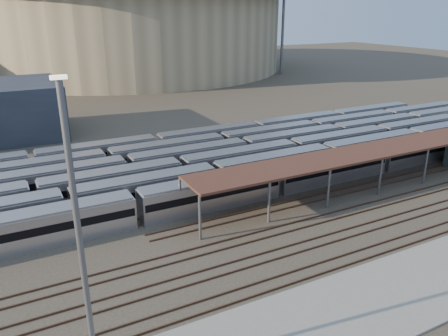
% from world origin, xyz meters
% --- Properties ---
extents(ground, '(420.00, 420.00, 0.00)m').
position_xyz_m(ground, '(0.00, 0.00, 0.00)').
color(ground, '#383026').
rests_on(ground, ground).
extents(apron, '(50.00, 9.00, 0.20)m').
position_xyz_m(apron, '(-5.00, -15.00, 0.10)').
color(apron, gray).
rests_on(apron, ground).
extents(subway_trains, '(124.48, 23.90, 3.60)m').
position_xyz_m(subway_trains, '(2.23, 18.50, 1.80)').
color(subway_trains, silver).
rests_on(subway_trains, ground).
extents(inspection_shed, '(60.30, 6.00, 5.30)m').
position_xyz_m(inspection_shed, '(22.00, 4.00, 4.98)').
color(inspection_shed, '#5A5B5F').
rests_on(inspection_shed, ground).
extents(empty_tracks, '(170.00, 9.62, 0.18)m').
position_xyz_m(empty_tracks, '(0.00, -5.00, 0.09)').
color(empty_tracks, '#4C3323').
rests_on(empty_tracks, ground).
extents(stadium, '(124.00, 124.00, 32.50)m').
position_xyz_m(stadium, '(25.00, 140.00, 16.47)').
color(stadium, gray).
rests_on(stadium, ground).
extents(floodlight_2, '(4.00, 1.00, 38.40)m').
position_xyz_m(floodlight_2, '(70.00, 100.00, 20.65)').
color(floodlight_2, '#5A5B5F').
rests_on(floodlight_2, ground).
extents(floodlight_3, '(4.00, 1.00, 38.40)m').
position_xyz_m(floodlight_3, '(-10.00, 160.00, 20.65)').
color(floodlight_3, '#5A5B5F').
rests_on(floodlight_3, ground).
extents(yard_light_pole, '(0.81, 0.36, 19.82)m').
position_xyz_m(yard_light_pole, '(-21.87, -13.28, 10.20)').
color(yard_light_pole, '#5A5B5F').
rests_on(yard_light_pole, apron).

